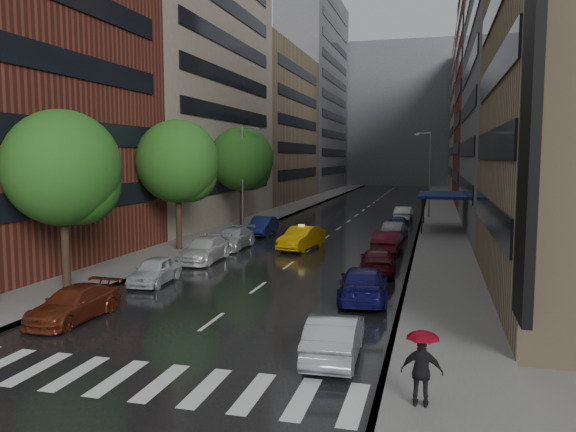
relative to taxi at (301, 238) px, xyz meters
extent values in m
plane|color=gray|center=(0.62, -21.90, -0.80)|extent=(220.00, 220.00, 0.00)
cube|color=black|center=(0.62, 28.10, -0.80)|extent=(14.00, 140.00, 0.01)
cube|color=gray|center=(-8.38, 28.10, -0.73)|extent=(4.00, 140.00, 0.15)
cube|color=gray|center=(9.62, 28.10, -0.73)|extent=(4.00, 140.00, 0.15)
cube|color=silver|center=(-2.68, -23.90, -0.79)|extent=(0.55, 2.80, 0.01)
cube|color=silver|center=(-1.28, -23.90, -0.79)|extent=(0.55, 2.80, 0.01)
cube|color=silver|center=(0.12, -23.90, -0.79)|extent=(0.55, 2.80, 0.01)
cube|color=silver|center=(1.52, -23.90, -0.79)|extent=(0.55, 2.80, 0.01)
cube|color=silver|center=(2.92, -23.90, -0.79)|extent=(0.55, 2.80, 0.01)
cube|color=silver|center=(4.32, -23.90, -0.79)|extent=(0.55, 2.80, 0.01)
cube|color=silver|center=(5.72, -23.90, -0.79)|extent=(0.55, 2.80, 0.01)
cube|color=silver|center=(7.12, -23.90, -0.79)|extent=(0.55, 2.80, 0.01)
cube|color=maroon|center=(-14.38, -9.90, 12.20)|extent=(8.00, 20.00, 26.00)
cube|color=gray|center=(-14.38, 14.10, 16.20)|extent=(8.00, 28.00, 34.00)
cube|color=#937A5B|center=(-14.38, 42.10, 10.20)|extent=(8.00, 28.00, 22.00)
cube|color=slate|center=(-14.38, 72.10, 18.20)|extent=(8.00, 32.00, 38.00)
cube|color=slate|center=(15.62, 14.10, 11.20)|extent=(8.00, 28.00, 24.00)
cube|color=maroon|center=(15.62, 42.10, 17.20)|extent=(8.00, 28.00, 36.00)
cube|color=gray|center=(15.62, 72.10, 13.20)|extent=(8.00, 32.00, 28.00)
cube|color=black|center=(11.72, -19.90, 5.70)|extent=(0.30, 2.20, 10.00)
cube|color=slate|center=(0.62, 96.10, 15.20)|extent=(40.00, 14.00, 32.00)
cylinder|color=#382619|center=(-7.98, -15.15, 1.59)|extent=(0.40, 0.40, 4.79)
sphere|color=#1E5116|center=(-7.98, -15.15, 5.18)|extent=(5.47, 5.47, 5.47)
cylinder|color=#382619|center=(-7.98, -2.89, 1.67)|extent=(0.40, 0.40, 4.95)
sphere|color=#1E5116|center=(-7.98, -2.89, 5.38)|extent=(5.66, 5.66, 5.66)
cylinder|color=#382619|center=(-7.98, 10.10, 1.72)|extent=(0.40, 0.40, 5.05)
sphere|color=#1E5116|center=(-7.98, 10.10, 5.51)|extent=(5.77, 5.77, 5.77)
imported|color=#FFB80D|center=(0.00, 0.00, 0.00)|extent=(2.63, 5.12, 1.61)
imported|color=#602313|center=(-4.78, -19.09, -0.14)|extent=(2.04, 4.64, 1.33)
imported|color=silver|center=(-4.78, -12.37, -0.12)|extent=(1.84, 4.11, 1.37)
imported|color=#BCBCBC|center=(-4.78, -6.00, -0.06)|extent=(2.12, 5.16, 1.49)
imported|color=#A2A6AB|center=(-4.78, -0.92, -0.07)|extent=(2.11, 5.08, 1.47)
imported|color=#101E4F|center=(-4.78, 6.13, -0.04)|extent=(1.75, 4.69, 1.53)
imported|color=gray|center=(6.02, -20.63, -0.07)|extent=(1.74, 4.53, 1.47)
imported|color=#10104E|center=(6.02, -13.14, -0.02)|extent=(2.65, 5.54, 1.56)
imported|color=#4F0F17|center=(6.02, -6.88, -0.11)|extent=(2.42, 4.95, 1.39)
imported|color=#56111F|center=(6.02, -0.04, -0.03)|extent=(1.88, 4.78, 1.55)
imported|color=gray|center=(6.02, 6.70, -0.10)|extent=(1.87, 4.40, 1.41)
imported|color=#111C51|center=(6.02, 11.07, -0.08)|extent=(1.82, 4.27, 1.44)
imported|color=silver|center=(6.02, 19.50, -0.05)|extent=(1.82, 4.66, 1.51)
imported|color=black|center=(8.83, -23.85, 0.25)|extent=(1.08, 0.48, 1.81)
imported|color=#A00C1F|center=(8.83, -23.85, 1.00)|extent=(0.82, 0.82, 0.72)
cylinder|color=gray|center=(-7.18, 8.10, 3.85)|extent=(0.18, 0.18, 9.00)
cube|color=gray|center=(-5.78, 8.10, 8.05)|extent=(0.50, 0.22, 0.16)
cylinder|color=gray|center=(8.42, 23.10, 3.85)|extent=(0.18, 0.18, 9.00)
cube|color=gray|center=(7.02, 23.10, 8.05)|extent=(0.50, 0.22, 0.16)
cube|color=navy|center=(9.62, 13.10, 2.35)|extent=(4.00, 8.00, 0.25)
cylinder|color=black|center=(8.02, 9.30, 0.85)|extent=(0.12, 0.12, 3.00)
cylinder|color=black|center=(8.02, 16.90, 0.85)|extent=(0.12, 0.12, 3.00)
camera|label=1|loc=(9.04, -38.04, 5.70)|focal=35.00mm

